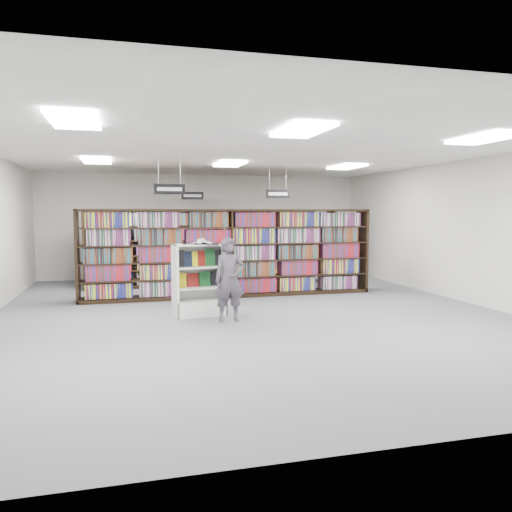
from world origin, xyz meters
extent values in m
plane|color=#58585D|center=(0.00, 0.00, 0.00)|extent=(12.00, 12.00, 0.00)
cube|color=silver|center=(0.00, 0.00, 3.20)|extent=(10.00, 12.00, 0.10)
cube|color=silver|center=(0.00, 6.00, 1.60)|extent=(10.00, 0.10, 3.20)
cube|color=silver|center=(0.00, -6.00, 1.60)|extent=(10.00, 0.10, 3.20)
cube|color=silver|center=(5.00, 0.00, 1.60)|extent=(0.10, 12.00, 3.20)
cube|color=black|center=(0.00, 2.00, 1.05)|extent=(7.00, 0.60, 2.10)
cube|color=maroon|center=(0.00, 2.00, 1.05)|extent=(6.88, 0.42, 1.98)
cube|color=black|center=(0.00, 4.00, 1.05)|extent=(7.00, 0.60, 2.10)
cube|color=maroon|center=(0.00, 4.00, 1.05)|extent=(6.88, 0.42, 1.98)
cube|color=black|center=(0.00, 5.70, 1.05)|extent=(7.00, 0.60, 2.10)
cube|color=maroon|center=(0.00, 5.70, 1.05)|extent=(6.88, 0.42, 1.98)
cylinder|color=#B2B2B7|center=(-1.73, 1.00, 2.91)|extent=(0.01, 0.01, 0.58)
cylinder|color=#B2B2B7|center=(-1.27, 1.00, 2.91)|extent=(0.01, 0.01, 0.58)
cube|color=black|center=(-1.50, 1.00, 2.51)|extent=(0.65, 0.02, 0.22)
cube|color=white|center=(-1.50, 0.99, 2.51)|extent=(0.52, 0.00, 0.08)
cylinder|color=#B2B2B7|center=(1.27, 3.00, 2.91)|extent=(0.01, 0.01, 0.58)
cylinder|color=#B2B2B7|center=(1.73, 3.00, 2.91)|extent=(0.01, 0.01, 0.58)
cube|color=black|center=(1.50, 3.00, 2.51)|extent=(0.65, 0.02, 0.22)
cube|color=white|center=(1.50, 2.99, 2.51)|extent=(0.52, 0.00, 0.08)
cylinder|color=#B2B2B7|center=(-0.73, 5.00, 2.91)|extent=(0.01, 0.01, 0.58)
cylinder|color=#B2B2B7|center=(-0.27, 5.00, 2.91)|extent=(0.01, 0.01, 0.58)
cube|color=black|center=(-0.50, 5.00, 2.51)|extent=(0.65, 0.02, 0.22)
cube|color=white|center=(-0.50, 4.99, 2.51)|extent=(0.52, 0.00, 0.08)
cube|color=white|center=(-3.00, -3.00, 3.16)|extent=(0.60, 1.20, 0.04)
cube|color=white|center=(0.00, -3.00, 3.16)|extent=(0.60, 1.20, 0.04)
cube|color=white|center=(3.00, -3.00, 3.16)|extent=(0.60, 1.20, 0.04)
cube|color=white|center=(-3.00, 2.00, 3.16)|extent=(0.60, 1.20, 0.04)
cube|color=white|center=(0.00, 2.00, 3.16)|extent=(0.60, 1.20, 0.04)
cube|color=white|center=(3.00, 2.00, 3.16)|extent=(0.60, 1.20, 0.04)
cube|color=white|center=(-1.03, -0.04, 0.15)|extent=(1.07, 0.63, 0.30)
cube|color=white|center=(-1.51, -0.10, 0.71)|extent=(0.11, 0.50, 1.41)
cube|color=white|center=(-0.55, 0.03, 0.71)|extent=(0.11, 0.50, 1.41)
cube|color=white|center=(-1.07, 0.20, 0.71)|extent=(1.00, 0.16, 1.41)
cube|color=white|center=(-1.03, -0.04, 1.40)|extent=(1.07, 0.63, 0.03)
cube|color=white|center=(-1.03, -0.04, 0.55)|extent=(0.98, 0.58, 0.02)
cube|color=white|center=(-1.03, -0.04, 0.96)|extent=(0.98, 0.58, 0.02)
cube|color=black|center=(-1.42, -0.04, 1.12)|extent=(0.21, 0.10, 0.30)
cube|color=black|center=(-1.27, -0.02, 1.12)|extent=(0.21, 0.10, 0.30)
cube|color=yellow|center=(-1.12, 0.00, 1.12)|extent=(0.21, 0.10, 0.30)
cube|color=maroon|center=(-0.97, 0.02, 1.12)|extent=(0.21, 0.10, 0.30)
cube|color=#185224|center=(-0.81, 0.04, 1.12)|extent=(0.21, 0.10, 0.30)
cube|color=black|center=(-0.66, 0.06, 1.12)|extent=(0.21, 0.10, 0.30)
cube|color=yellow|center=(-1.40, -0.03, 0.71)|extent=(0.23, 0.09, 0.28)
cube|color=maroon|center=(-1.16, 0.00, 0.71)|extent=(0.23, 0.09, 0.28)
cube|color=#185224|center=(-0.92, 0.03, 0.71)|extent=(0.23, 0.09, 0.28)
cube|color=black|center=(-0.68, 0.06, 0.71)|extent=(0.23, 0.09, 0.28)
cube|color=black|center=(-0.98, -0.09, 1.42)|extent=(0.78, 0.59, 0.02)
cube|color=white|center=(-1.15, -0.09, 1.43)|extent=(0.40, 0.44, 0.06)
cube|color=white|center=(-0.82, -0.09, 1.43)|extent=(0.40, 0.44, 0.08)
cylinder|color=white|center=(-1.00, -0.09, 1.47)|extent=(0.20, 0.36, 0.10)
imported|color=#48434D|center=(-0.57, -0.70, 0.78)|extent=(0.58, 0.39, 1.56)
camera|label=1|loc=(-2.40, -9.69, 2.02)|focal=35.00mm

